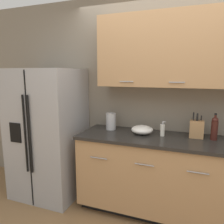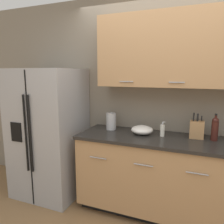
% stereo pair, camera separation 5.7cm
% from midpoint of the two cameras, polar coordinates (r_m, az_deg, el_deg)
% --- Properties ---
extents(wall_back, '(10.00, 0.39, 2.60)m').
position_cam_midpoint_polar(wall_back, '(2.71, 16.73, 5.77)').
color(wall_back, gray).
rests_on(wall_back, ground_plane).
extents(counter_unit, '(2.16, 0.64, 0.93)m').
position_cam_midpoint_polar(counter_unit, '(2.68, 15.96, -16.18)').
color(counter_unit, black).
rests_on(counter_unit, ground_plane).
extents(refrigerator, '(0.86, 0.77, 1.70)m').
position_cam_midpoint_polar(refrigerator, '(3.07, -15.61, -5.23)').
color(refrigerator, '#9E9EA0').
rests_on(refrigerator, ground_plane).
extents(knife_block, '(0.15, 0.11, 0.28)m').
position_cam_midpoint_polar(knife_block, '(2.59, 21.87, -4.21)').
color(knife_block, '#A87A4C').
rests_on(knife_block, counter_unit).
extents(wine_bottle, '(0.07, 0.07, 0.29)m').
position_cam_midpoint_polar(wine_bottle, '(2.58, 25.86, -3.87)').
color(wine_bottle, '#3D1914').
rests_on(wine_bottle, counter_unit).
extents(soap_dispenser, '(0.05, 0.05, 0.17)m').
position_cam_midpoint_polar(soap_dispenser, '(2.56, 13.65, -4.68)').
color(soap_dispenser, silver).
rests_on(soap_dispenser, counter_unit).
extents(steel_canister, '(0.13, 0.13, 0.23)m').
position_cam_midpoint_polar(steel_canister, '(2.78, 0.36, -2.42)').
color(steel_canister, '#B7B7BA').
rests_on(steel_canister, counter_unit).
extents(mixing_bowl, '(0.25, 0.25, 0.10)m').
position_cam_midpoint_polar(mixing_bowl, '(2.61, 8.47, -4.64)').
color(mixing_bowl, white).
rests_on(mixing_bowl, counter_unit).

